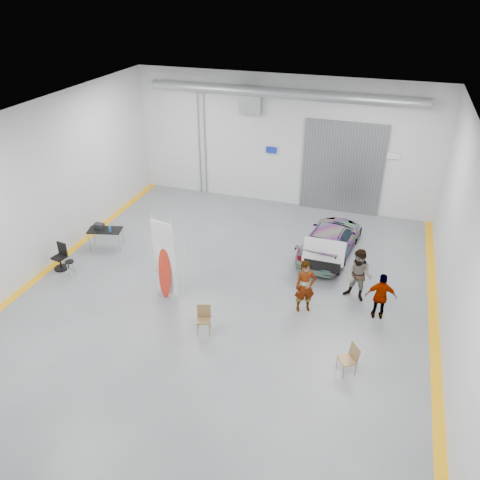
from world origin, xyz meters
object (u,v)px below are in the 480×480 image
(folding_chair_far, at_px, (346,364))
(sedan_car, at_px, (331,239))
(work_table, at_px, (103,229))
(surfboard_display, at_px, (166,266))
(office_chair, at_px, (61,258))
(person_c, at_px, (381,296))
(folding_chair_near, at_px, (204,325))
(shop_stool, at_px, (71,269))
(person_b, at_px, (359,275))
(person_a, at_px, (305,287))

(folding_chair_far, bearing_deg, sedan_car, 157.52)
(folding_chair_far, relative_size, work_table, 0.64)
(work_table, bearing_deg, surfboard_display, -29.91)
(folding_chair_far, height_order, office_chair, office_chair)
(person_c, bearing_deg, sedan_car, -65.49)
(sedan_car, bearing_deg, folding_chair_near, 70.96)
(shop_stool, bearing_deg, folding_chair_near, -13.05)
(sedan_car, distance_m, folding_chair_near, 6.63)
(surfboard_display, distance_m, office_chair, 4.66)
(person_c, distance_m, office_chair, 11.54)
(person_c, xyz_separation_m, surfboard_display, (-6.93, -1.08, 0.42))
(person_b, distance_m, person_c, 1.12)
(person_a, relative_size, shop_stool, 2.88)
(folding_chair_near, height_order, shop_stool, folding_chair_near)
(folding_chair_far, bearing_deg, office_chair, -135.92)
(person_b, relative_size, office_chair, 1.87)
(person_a, distance_m, work_table, 8.57)
(surfboard_display, bearing_deg, folding_chair_far, -3.52)
(sedan_car, height_order, shop_stool, sedan_car)
(work_table, bearing_deg, folding_chair_near, -31.79)
(surfboard_display, bearing_deg, shop_stool, -168.65)
(work_table, height_order, office_chair, work_table)
(person_b, relative_size, person_c, 1.16)
(folding_chair_far, xyz_separation_m, office_chair, (-10.83, 2.04, 0.16))
(person_b, relative_size, work_table, 1.33)
(sedan_car, xyz_separation_m, work_table, (-8.70, -2.37, 0.19))
(surfboard_display, bearing_deg, folding_chair_near, -23.97)
(sedan_car, xyz_separation_m, office_chair, (-9.41, -4.22, -0.18))
(office_chair, bearing_deg, surfboard_display, 5.05)
(sedan_car, bearing_deg, folding_chair_far, 110.34)
(person_c, height_order, folding_chair_near, person_c)
(person_a, xyz_separation_m, person_c, (2.36, 0.36, -0.10))
(person_b, bearing_deg, folding_chair_near, -126.22)
(person_a, height_order, shop_stool, person_a)
(folding_chair_far, bearing_deg, person_a, 179.75)
(person_b, relative_size, shop_stool, 2.96)
(shop_stool, xyz_separation_m, office_chair, (-0.67, 0.36, 0.13))
(folding_chair_near, relative_size, office_chair, 0.88)
(person_a, distance_m, person_c, 2.39)
(person_c, relative_size, office_chair, 1.62)
(sedan_car, bearing_deg, person_a, 93.76)
(sedan_car, distance_m, person_b, 3.04)
(folding_chair_near, bearing_deg, person_a, 19.98)
(person_c, xyz_separation_m, folding_chair_far, (-0.68, -2.75, -0.53))
(person_b, distance_m, surfboard_display, 6.44)
(folding_chair_far, bearing_deg, folding_chair_near, -129.76)
(sedan_car, relative_size, person_a, 2.35)
(sedan_car, distance_m, person_c, 4.10)
(person_c, xyz_separation_m, office_chair, (-11.51, -0.71, -0.38))
(sedan_car, height_order, person_b, person_b)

